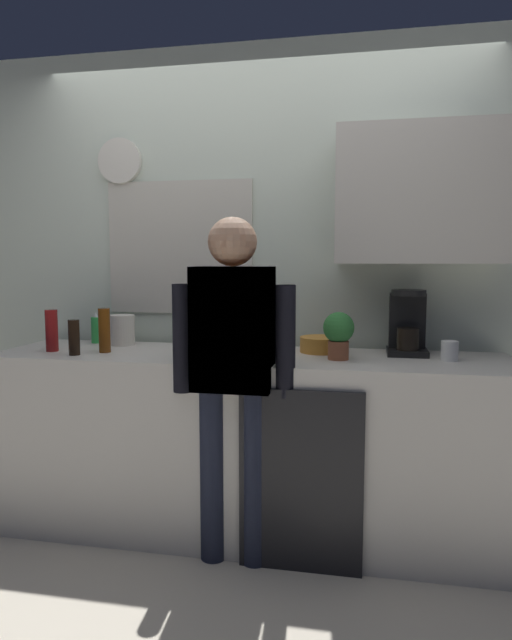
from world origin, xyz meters
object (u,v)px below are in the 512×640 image
mixing_bowl (321,344)px  storage_canister (122,330)px  potted_plant (339,332)px  person_guest (233,362)px  cup_white_mug (450,351)px  coffee_maker (407,326)px  bottle_red_vinegar (52,330)px  bottle_dark_sauce (74,337)px  person_at_sink (233,362)px  dish_soap (96,329)px  bottle_amber_beer (104,330)px

mixing_bowl → storage_canister: bearing=178.2°
potted_plant → person_guest: (-0.46, -0.25, -0.12)m
cup_white_mug → coffee_maker: bearing=140.0°
bottle_red_vinegar → storage_canister: size_ratio=1.29×
bottle_dark_sauce → bottle_red_vinegar: bearing=153.5°
person_at_sink → person_guest: size_ratio=1.00×
potted_plant → bottle_dark_sauce: bearing=-174.2°
person_at_sink → dish_soap: bearing=142.0°
cup_white_mug → dish_soap: dish_soap is taller
cup_white_mug → person_at_sink: (-0.98, -0.32, -0.03)m
dish_soap → person_at_sink: bearing=-29.3°
potted_plant → dish_soap: bearing=168.8°
bottle_red_vinegar → potted_plant: bearing=1.7°
dish_soap → person_at_sink: (0.94, -0.53, -0.06)m
storage_canister → person_at_sink: person_at_sink is taller
bottle_dark_sauce → dish_soap: bearing=102.6°
coffee_maker → bottle_amber_beer: 1.56m
coffee_maker → bottle_dark_sauce: (-1.65, -0.36, -0.06)m
coffee_maker → bottle_amber_beer: coffee_maker is taller
coffee_maker → mixing_bowl: (-0.43, -0.02, -0.11)m
bottle_amber_beer → storage_canister: 0.26m
dish_soap → person_guest: bearing=-29.3°
bottle_amber_beer → person_guest: person_guest is taller
bottle_dark_sauce → bottle_red_vinegar: 0.20m
coffee_maker → bottle_dark_sauce: bearing=-167.7°
bottle_dark_sauce → storage_canister: bottle_dark_sauce is taller
bottle_amber_beer → cup_white_mug: size_ratio=2.42×
cup_white_mug → person_guest: bearing=-162.0°
cup_white_mug → person_at_sink: size_ratio=0.06×
bottle_amber_beer → mixing_bowl: bearing=11.5°
bottle_amber_beer → dish_soap: bearing=123.9°
coffee_maker → bottle_red_vinegar: (-1.83, -0.27, -0.04)m
bottle_red_vinegar → storage_canister: 0.39m
cup_white_mug → dish_soap: bearing=173.8°
potted_plant → person_at_sink: size_ratio=0.14×
bottle_amber_beer → potted_plant: same height
coffee_maker → person_guest: (-0.80, -0.48, -0.13)m
storage_canister → person_guest: bearing=-32.7°
bottle_amber_beer → bottle_red_vinegar: bearing=-175.4°
bottle_amber_beer → person_at_sink: bearing=-17.2°
person_guest → person_at_sink: bearing=-0.0°
bottle_dark_sauce → storage_canister: 0.38m
storage_canister → potted_plant: bearing=-11.0°
bottle_red_vinegar → potted_plant: potted_plant is taller
coffee_maker → cup_white_mug: size_ratio=3.47×
bottle_amber_beer → potted_plant: 1.20m
coffee_maker → cup_white_mug: (0.19, -0.16, -0.10)m
storage_canister → coffee_maker: bearing=-0.4°
coffee_maker → bottle_amber_beer: size_ratio=1.43×
potted_plant → storage_canister: size_ratio=1.35×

